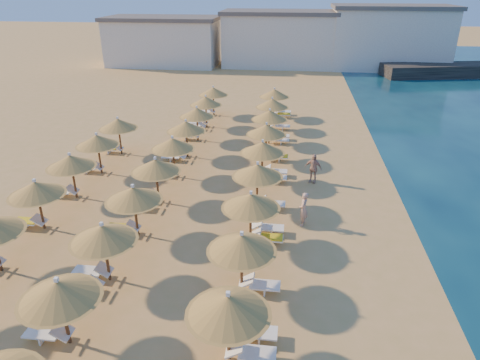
# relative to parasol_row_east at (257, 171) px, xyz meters

# --- Properties ---
(ground) EXTENTS (220.00, 220.00, 0.00)m
(ground) POSITION_rel_parasol_row_east_xyz_m (-2.22, -3.41, -2.11)
(ground) COLOR tan
(ground) RESTS_ON ground
(hotel_blocks) EXTENTS (46.53, 9.81, 8.10)m
(hotel_blocks) POSITION_rel_parasol_row_east_xyz_m (-0.09, 42.09, 1.60)
(hotel_blocks) COLOR white
(hotel_blocks) RESTS_ON ground
(parasol_row_east) EXTENTS (2.64, 36.01, 2.64)m
(parasol_row_east) POSITION_rel_parasol_row_east_xyz_m (0.00, 0.00, 0.00)
(parasol_row_east) COLOR brown
(parasol_row_east) RESTS_ON ground
(parasol_row_west) EXTENTS (2.64, 36.01, 2.64)m
(parasol_row_west) POSITION_rel_parasol_row_east_xyz_m (-5.34, 0.00, 0.00)
(parasol_row_west) COLOR brown
(parasol_row_west) RESTS_ON ground
(parasol_row_inland) EXTENTS (2.64, 19.32, 2.64)m
(parasol_row_inland) POSITION_rel_parasol_row_east_xyz_m (-10.03, -1.67, -0.00)
(parasol_row_inland) COLOR brown
(parasol_row_inland) RESTS_ON ground
(loungers) EXTENTS (13.01, 34.90, 0.66)m
(loungers) POSITION_rel_parasol_row_east_xyz_m (-3.87, -0.28, -1.76)
(loungers) COLOR white
(loungers) RESTS_ON ground
(beachgoer_a) EXTENTS (0.51, 0.69, 1.73)m
(beachgoer_a) POSITION_rel_parasol_row_east_xyz_m (2.38, -1.41, -1.24)
(beachgoer_a) COLOR tan
(beachgoer_a) RESTS_ON ground
(beachgoer_c) EXTENTS (1.12, 0.77, 1.77)m
(beachgoer_c) POSITION_rel_parasol_row_east_xyz_m (3.00, 3.63, -1.22)
(beachgoer_c) COLOR tan
(beachgoer_c) RESTS_ON ground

